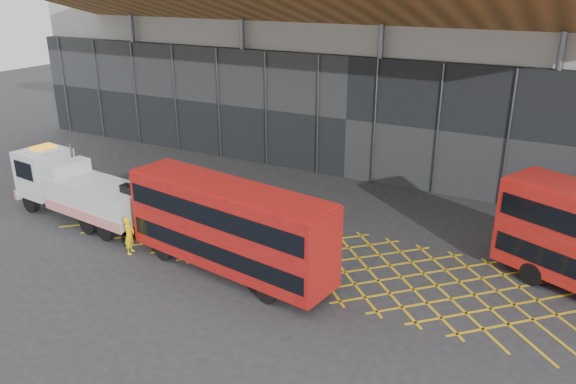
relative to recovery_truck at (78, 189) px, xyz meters
The scene contains 6 objects.
ground_plane 8.61m from the recovery_truck, 14.13° to the left, with size 120.00×120.00×0.00m, color #2A2A2C.
road_markings 14.04m from the recovery_truck, ahead, with size 27.96×7.16×0.01m.
construction_building 23.93m from the recovery_truck, 63.72° to the left, with size 55.00×23.97×18.00m.
recovery_truck is the anchor object (origin of this frame).
bus_towed 10.79m from the recovery_truck, ahead, with size 10.59×3.90×4.21m.
worker 5.78m from the recovery_truck, 19.45° to the right, with size 0.69×0.45×1.89m, color yellow.
Camera 1 is at (15.67, -21.95, 12.55)m, focal length 35.00 mm.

